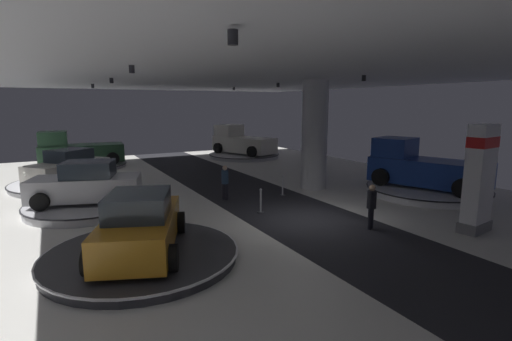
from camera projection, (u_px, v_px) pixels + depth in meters
name	position (u px, v px, depth m)	size (l,w,h in m)	color
ground	(308.00, 220.00, 14.43)	(24.00, 44.00, 0.06)	silver
ceiling_with_spotlights	(311.00, 69.00, 13.46)	(24.00, 44.00, 0.39)	silver
column_right	(315.00, 135.00, 19.37)	(1.30, 1.30, 5.50)	silver
brand_sign_pylon	(479.00, 177.00, 12.78)	(1.34, 0.81, 3.70)	slate
display_platform_far_left	(69.00, 184.00, 20.16)	(5.75, 5.75, 0.28)	silver
display_car_far_left	(68.00, 167.00, 20.03)	(4.38, 4.08, 1.71)	silver
display_platform_deep_left	(83.00, 165.00, 26.21)	(5.68, 5.68, 0.23)	#B7B7BC
pickup_truck_deep_left	(77.00, 151.00, 25.89)	(5.41, 2.88, 2.30)	#2D5638
display_platform_mid_left	(88.00, 206.00, 15.62)	(4.80, 4.80, 0.35)	#B7B7BC
display_car_mid_left	(87.00, 184.00, 15.47)	(4.55, 3.19, 1.71)	silver
display_platform_near_right	(427.00, 190.00, 18.44)	(5.68, 5.68, 0.35)	silver
pickup_truck_near_right	(422.00, 167.00, 18.47)	(3.94, 5.69, 2.30)	navy
display_platform_near_left	(142.00, 255.00, 10.67)	(5.39, 5.39, 0.27)	#333338
display_car_near_left	(140.00, 225.00, 10.49)	(3.35, 4.57, 1.71)	#B77519
display_platform_deep_right	(244.00, 155.00, 31.04)	(5.68, 5.68, 0.31)	#B7B7BC
pickup_truck_deep_right	(241.00, 142.00, 31.05)	(4.10, 5.70, 2.30)	silver
visitor_walking_near	(371.00, 204.00, 13.21)	(0.32, 0.32, 1.59)	black
visitor_walking_far	(225.00, 180.00, 17.26)	(0.32, 0.32, 1.59)	black
stanchion_a	(283.00, 188.00, 18.10)	(0.28, 0.28, 1.01)	#333338
stanchion_b	(261.00, 204.00, 15.27)	(0.28, 0.28, 1.01)	#333338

